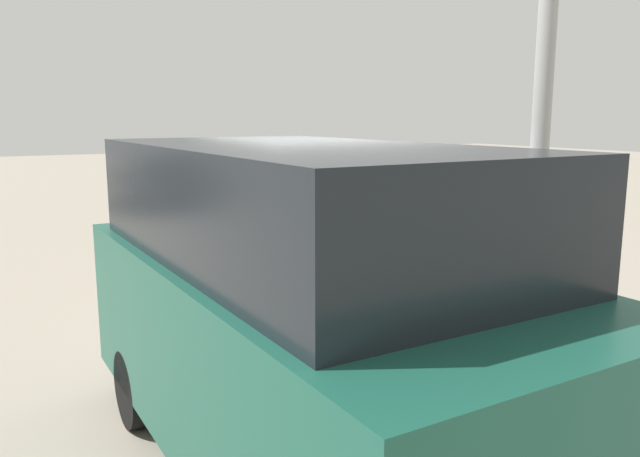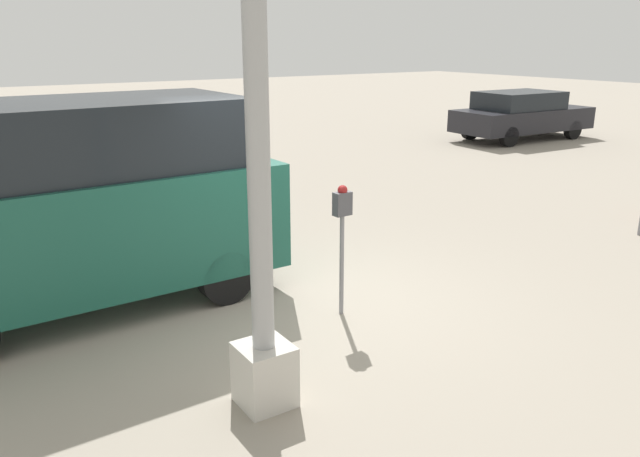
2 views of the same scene
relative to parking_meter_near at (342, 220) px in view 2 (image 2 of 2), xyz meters
The scene contains 5 objects.
ground_plane 1.21m from the parking_meter_near, 68.50° to the right, with size 80.00×80.00×0.00m, color gray.
parking_meter_near is the anchor object (origin of this frame).
lamp_post 2.08m from the parking_meter_near, 35.50° to the left, with size 0.44×0.44×5.06m.
parked_van 3.00m from the parking_meter_near, 39.06° to the right, with size 4.49×2.12×2.38m.
car_distant 14.22m from the parking_meter_near, 148.12° to the right, with size 4.60×2.00×1.48m.
Camera 2 is at (3.61, 5.81, 3.02)m, focal length 35.00 mm.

